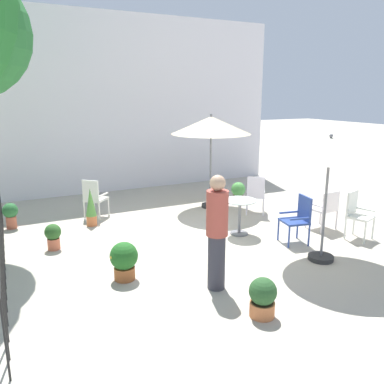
{
  "coord_description": "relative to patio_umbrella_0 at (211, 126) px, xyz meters",
  "views": [
    {
      "loc": [
        -3.27,
        -6.7,
        2.83
      ],
      "look_at": [
        0.0,
        0.03,
        0.95
      ],
      "focal_mm": 36.6,
      "sensor_mm": 36.0,
      "label": 1
    }
  ],
  "objects": [
    {
      "name": "patio_umbrella_0",
      "position": [
        0.0,
        0.0,
        0.0
      ],
      "size": [
        1.97,
        1.97,
        2.36
      ],
      "color": "#2D2D2D",
      "rests_on": "ground"
    },
    {
      "name": "patio_chair_0",
      "position": [
        1.37,
        -2.59,
        -1.57
      ],
      "size": [
        0.53,
        0.52,
        0.85
      ],
      "color": "white",
      "rests_on": "ground"
    },
    {
      "name": "ground_plane",
      "position": [
        -1.39,
        -1.82,
        -2.07
      ],
      "size": [
        60.0,
        60.0,
        0.0
      ],
      "primitive_type": "plane",
      "color": "#B3AA99"
    },
    {
      "name": "patio_chair_1",
      "position": [
        -2.88,
        0.36,
        -1.55
      ],
      "size": [
        0.63,
        0.63,
        0.93
      ],
      "color": "silver",
      "rests_on": "ground"
    },
    {
      "name": "patio_umbrella_1",
      "position": [
        0.16,
        -3.77,
        -0.11
      ],
      "size": [
        2.0,
        2.0,
        2.2
      ],
      "color": "#2D2D2D",
      "rests_on": "ground"
    },
    {
      "name": "patio_chair_4",
      "position": [
        0.34,
        -2.94,
        -1.54
      ],
      "size": [
        0.54,
        0.55,
        0.93
      ],
      "color": "#2D4691",
      "rests_on": "ground"
    },
    {
      "name": "potted_plant_5",
      "position": [
        0.9,
        0.08,
        -1.77
      ],
      "size": [
        0.38,
        0.38,
        0.55
      ],
      "color": "brown",
      "rests_on": "ground"
    },
    {
      "name": "standing_person",
      "position": [
        -1.99,
        -3.86,
        -1.17
      ],
      "size": [
        0.42,
        0.42,
        1.73
      ],
      "color": "#33333D",
      "rests_on": "ground"
    },
    {
      "name": "patio_chair_3",
      "position": [
        0.69,
        -1.01,
        -1.54
      ],
      "size": [
        0.62,
        0.63,
        0.95
      ],
      "color": "silver",
      "rests_on": "ground"
    },
    {
      "name": "villa_facade",
      "position": [
        -1.39,
        2.93,
        0.46
      ],
      "size": [
        9.73,
        0.3,
        5.06
      ],
      "primitive_type": "cube",
      "color": "silver",
      "rests_on": "ground"
    },
    {
      "name": "cafe_table_0",
      "position": [
        -0.42,
        -2.03,
        -1.56
      ],
      "size": [
        0.67,
        0.67,
        0.74
      ],
      "color": "silver",
      "rests_on": "ground"
    },
    {
      "name": "potted_plant_4",
      "position": [
        -4.66,
        0.42,
        -1.74
      ],
      "size": [
        0.32,
        0.32,
        0.56
      ],
      "color": "#B15B41",
      "rests_on": "ground"
    },
    {
      "name": "patio_chair_2",
      "position": [
        1.55,
        -3.25,
        -1.52
      ],
      "size": [
        0.54,
        0.54,
        0.96
      ],
      "color": "white",
      "rests_on": "ground"
    },
    {
      "name": "terrace_railing",
      "position": [
        -4.84,
        -1.82,
        -1.39
      ],
      "size": [
        0.03,
        6.06,
        1.01
      ],
      "color": "black",
      "rests_on": "ground"
    },
    {
      "name": "potted_plant_3",
      "position": [
        -3.06,
        -0.14,
        -1.64
      ],
      "size": [
        0.23,
        0.23,
        0.85
      ],
      "color": "#C86B3D",
      "rests_on": "ground"
    },
    {
      "name": "potted_plant_1",
      "position": [
        -1.83,
        -4.79,
        -1.79
      ],
      "size": [
        0.37,
        0.37,
        0.54
      ],
      "color": "#C36F40",
      "rests_on": "ground"
    },
    {
      "name": "potted_plant_2",
      "position": [
        -3.99,
        -1.22,
        -1.79
      ],
      "size": [
        0.3,
        0.3,
        0.49
      ],
      "color": "#CA6747",
      "rests_on": "ground"
    },
    {
      "name": "potted_plant_0",
      "position": [
        -3.15,
        -2.98,
        -1.74
      ],
      "size": [
        0.44,
        0.44,
        0.61
      ],
      "color": "#9B552B",
      "rests_on": "ground"
    }
  ]
}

